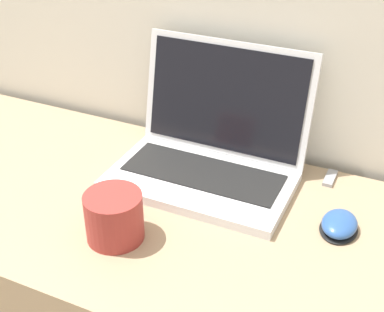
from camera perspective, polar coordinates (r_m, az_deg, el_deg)
laptop at (r=1.11m, az=1.98°, el=0.91°), size 0.37×0.28×0.26m
drink_cup at (r=0.96m, az=-8.31°, el=-6.34°), size 0.10×0.10×0.09m
computer_mouse at (r=1.02m, az=15.44°, el=-7.08°), size 0.07×0.09×0.03m
usb_stick at (r=1.16m, az=14.51°, el=-2.30°), size 0.02×0.06×0.01m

